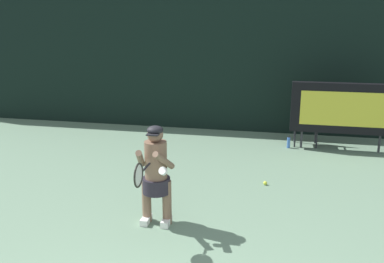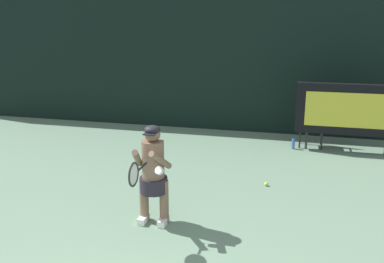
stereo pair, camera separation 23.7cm
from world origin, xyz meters
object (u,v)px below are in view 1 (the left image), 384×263
Objects in this scene: tennis_racket at (139,175)px; tennis_ball_loose at (265,183)px; scoreboard at (343,108)px; tennis_player at (156,172)px; umpire_chair at (306,118)px; water_bottle at (289,143)px.

tennis_racket is 8.85× the size of tennis_ball_loose.
tennis_player is at bearing -125.26° from scoreboard.
tennis_racket is at bearing -113.64° from umpire_chair.
tennis_ball_loose is (-0.78, -2.72, -0.58)m from umpire_chair.
umpire_chair reaches higher than water_bottle.
water_bottle is at bearing -176.30° from scoreboard.
umpire_chair is 15.88× the size of tennis_ball_loose.
umpire_chair is 0.76× the size of tennis_player.
tennis_player reaches higher than tennis_ball_loose.
tennis_racket is (-2.24, -5.13, 0.35)m from umpire_chair.
umpire_chair is 5.61m from tennis_racket.
tennis_racket is (-2.97, -4.83, 0.02)m from scoreboard.
tennis_ball_loose is at bearing -121.97° from scoreboard.
water_bottle is 0.44× the size of tennis_racket.
scoreboard is at bearing 69.36° from tennis_racket.
umpire_chair is 4.08× the size of water_bottle.
scoreboard is 5.13m from tennis_player.
tennis_ball_loose is (-0.41, -2.35, -0.09)m from water_bottle.
tennis_player reaches higher than tennis_racket.
tennis_player is 21.01× the size of tennis_ball_loose.
tennis_racket is (-0.01, -0.64, 0.20)m from tennis_player.
tennis_racket reaches higher than tennis_ball_loose.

